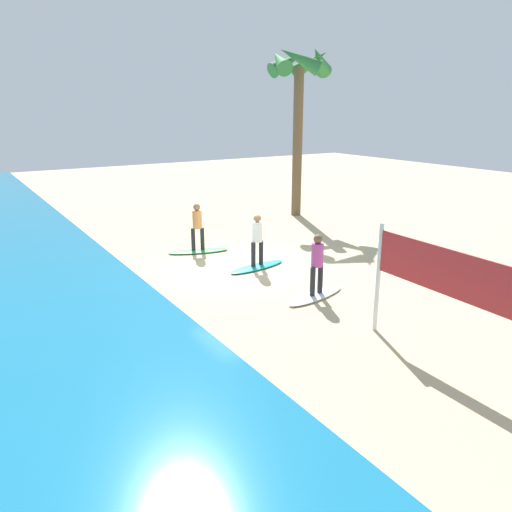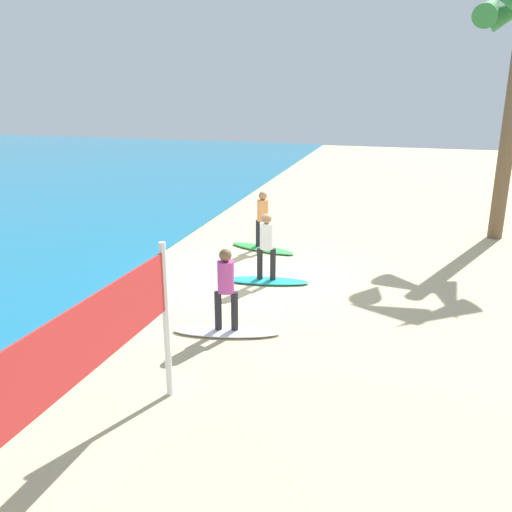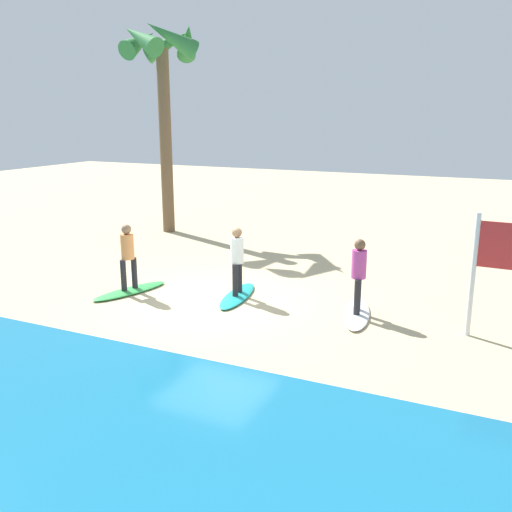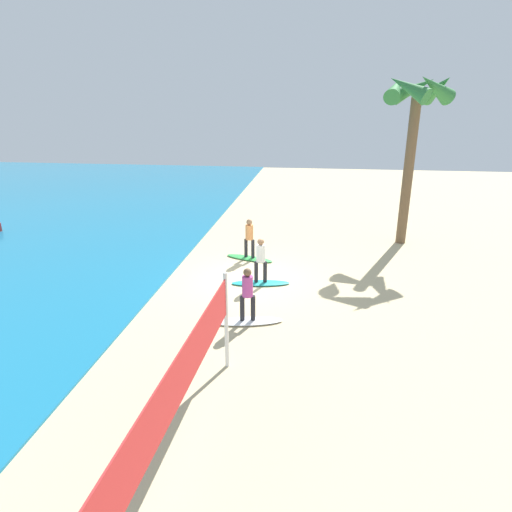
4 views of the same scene
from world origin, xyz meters
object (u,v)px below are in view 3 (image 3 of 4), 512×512
Objects in this scene: surfboard_teal at (237,296)px; surfboard_green at (130,291)px; surfer_white at (359,270)px; surfer_green at (128,252)px; surfboard_white at (357,314)px; palm_tree at (163,64)px; surfer_teal at (237,256)px.

surfboard_teal is 2.72m from surfboard_green.
surfer_white is 5.61m from surfer_green.
surfer_green reaches higher than surfboard_white.
surfer_green is 8.96m from palm_tree.
surfer_teal is at bearing 124.38° from surfboard_green.
surfboard_teal is 10.24m from palm_tree.
surfer_green is 0.22× the size of palm_tree.
surfboard_white is 1.28× the size of surfer_white.
surfer_white reaches higher than surfboard_teal.
surfer_white is at bearing 146.17° from palm_tree.
surfboard_white is 12.19m from palm_tree.
surfboard_white is 0.99m from surfer_white.
surfer_green is at bearing 17.06° from surfer_teal.
surfer_teal reaches higher than surfboard_white.
surfer_green is (5.55, 0.78, 0.99)m from surfboard_white.
surfboard_green is at bearing -94.20° from surfboard_white.
surfer_teal is (2.96, -0.02, 0.99)m from surfboard_white.
surfboard_white is at bearing 179.70° from surfer_teal.
palm_tree reaches higher than surfboard_teal.
surfer_green is (0.00, 0.00, 0.99)m from surfboard_green.
surfer_white is at bearing 115.33° from surfboard_green.
surfer_teal is at bearing -102.51° from surfboard_white.
surfer_teal and surfer_green have the same top height.
surfer_teal reaches higher than surfboard_teal.
surfer_green is at bearing 8.01° from surfer_white.
surfer_white reaches higher than surfboard_green.
surfboard_white and surfboard_teal have the same top height.
palm_tree is at bearing -136.04° from surfboard_white.
palm_tree is at bearing -63.96° from surfer_green.
surfboard_teal and surfboard_green have the same top height.
surfer_white is 0.78× the size of surfboard_green.
surfboard_green is 0.28× the size of palm_tree.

